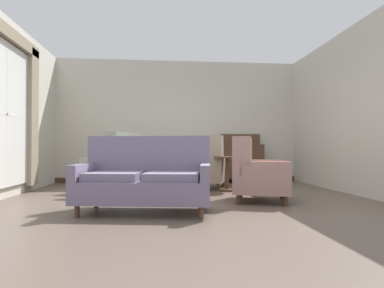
{
  "coord_description": "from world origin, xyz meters",
  "views": [
    {
      "loc": [
        -0.39,
        -4.76,
        0.79
      ],
      "look_at": [
        0.11,
        0.58,
        0.88
      ],
      "focal_mm": 29.81,
      "sensor_mm": 36.0,
      "label": 1
    }
  ],
  "objects_px": {
    "armchair_back_corner": "(115,167)",
    "side_table": "(227,170)",
    "coffee_table": "(177,170)",
    "sideboard": "(242,161)",
    "armchair_far_left": "(256,174)",
    "porcelain_vase": "(179,157)",
    "armchair_foreground_right": "(205,166)",
    "settee": "(145,180)"
  },
  "relations": [
    {
      "from": "armchair_back_corner",
      "to": "side_table",
      "type": "relative_size",
      "value": 1.68
    },
    {
      "from": "coffee_table",
      "to": "sideboard",
      "type": "distance_m",
      "value": 2.7
    },
    {
      "from": "armchair_far_left",
      "to": "side_table",
      "type": "height_order",
      "value": "armchair_far_left"
    },
    {
      "from": "porcelain_vase",
      "to": "armchair_far_left",
      "type": "relative_size",
      "value": 0.3
    },
    {
      "from": "sideboard",
      "to": "coffee_table",
      "type": "bearing_deg",
      "value": -127.61
    },
    {
      "from": "side_table",
      "to": "armchair_foreground_right",
      "type": "bearing_deg",
      "value": 136.39
    },
    {
      "from": "coffee_table",
      "to": "armchair_far_left",
      "type": "distance_m",
      "value": 1.31
    },
    {
      "from": "armchair_foreground_right",
      "to": "armchair_back_corner",
      "type": "distance_m",
      "value": 1.75
    },
    {
      "from": "porcelain_vase",
      "to": "armchair_foreground_right",
      "type": "xyz_separation_m",
      "value": [
        0.57,
        0.93,
        -0.21
      ]
    },
    {
      "from": "settee",
      "to": "armchair_back_corner",
      "type": "xyz_separation_m",
      "value": [
        -0.67,
        2.03,
        0.06
      ]
    },
    {
      "from": "porcelain_vase",
      "to": "armchair_back_corner",
      "type": "relative_size",
      "value": 0.29
    },
    {
      "from": "coffee_table",
      "to": "side_table",
      "type": "distance_m",
      "value": 1.14
    },
    {
      "from": "coffee_table",
      "to": "porcelain_vase",
      "type": "xyz_separation_m",
      "value": [
        0.03,
        0.01,
        0.22
      ]
    },
    {
      "from": "armchair_far_left",
      "to": "armchair_back_corner",
      "type": "relative_size",
      "value": 0.96
    },
    {
      "from": "porcelain_vase",
      "to": "armchair_back_corner",
      "type": "height_order",
      "value": "armchair_back_corner"
    },
    {
      "from": "porcelain_vase",
      "to": "side_table",
      "type": "xyz_separation_m",
      "value": [
        0.94,
        0.58,
        -0.26
      ]
    },
    {
      "from": "porcelain_vase",
      "to": "sideboard",
      "type": "bearing_deg",
      "value": 52.81
    },
    {
      "from": "coffee_table",
      "to": "armchair_back_corner",
      "type": "height_order",
      "value": "armchair_back_corner"
    },
    {
      "from": "settee",
      "to": "side_table",
      "type": "distance_m",
      "value": 2.34
    },
    {
      "from": "armchair_far_left",
      "to": "armchair_back_corner",
      "type": "bearing_deg",
      "value": 76.45
    },
    {
      "from": "sideboard",
      "to": "side_table",
      "type": "bearing_deg",
      "value": -113.61
    },
    {
      "from": "porcelain_vase",
      "to": "sideboard",
      "type": "xyz_separation_m",
      "value": [
        1.61,
        2.12,
        -0.14
      ]
    },
    {
      "from": "settee",
      "to": "side_table",
      "type": "height_order",
      "value": "settee"
    },
    {
      "from": "settee",
      "to": "armchair_foreground_right",
      "type": "bearing_deg",
      "value": 72.66
    },
    {
      "from": "porcelain_vase",
      "to": "armchair_foreground_right",
      "type": "bearing_deg",
      "value": 58.67
    },
    {
      "from": "side_table",
      "to": "coffee_table",
      "type": "bearing_deg",
      "value": -148.57
    },
    {
      "from": "armchair_far_left",
      "to": "sideboard",
      "type": "bearing_deg",
      "value": 7.16
    },
    {
      "from": "armchair_far_left",
      "to": "armchair_foreground_right",
      "type": "bearing_deg",
      "value": 37.28
    },
    {
      "from": "armchair_foreground_right",
      "to": "coffee_table",
      "type": "bearing_deg",
      "value": 77.19
    },
    {
      "from": "porcelain_vase",
      "to": "settee",
      "type": "xyz_separation_m",
      "value": [
        -0.5,
        -1.27,
        -0.26
      ]
    },
    {
      "from": "coffee_table",
      "to": "porcelain_vase",
      "type": "height_order",
      "value": "porcelain_vase"
    },
    {
      "from": "coffee_table",
      "to": "armchair_foreground_right",
      "type": "bearing_deg",
      "value": 57.52
    },
    {
      "from": "sideboard",
      "to": "settee",
      "type": "bearing_deg",
      "value": -121.87
    },
    {
      "from": "porcelain_vase",
      "to": "sideboard",
      "type": "distance_m",
      "value": 2.67
    },
    {
      "from": "armchair_foreground_right",
      "to": "armchair_back_corner",
      "type": "height_order",
      "value": "armchair_back_corner"
    },
    {
      "from": "coffee_table",
      "to": "armchair_foreground_right",
      "type": "distance_m",
      "value": 1.12
    },
    {
      "from": "settee",
      "to": "coffee_table",
      "type": "bearing_deg",
      "value": 78.2
    },
    {
      "from": "coffee_table",
      "to": "porcelain_vase",
      "type": "relative_size",
      "value": 3.04
    },
    {
      "from": "armchair_foreground_right",
      "to": "sideboard",
      "type": "distance_m",
      "value": 1.58
    },
    {
      "from": "coffee_table",
      "to": "armchair_back_corner",
      "type": "bearing_deg",
      "value": 145.81
    },
    {
      "from": "coffee_table",
      "to": "settee",
      "type": "relative_size",
      "value": 0.56
    },
    {
      "from": "armchair_back_corner",
      "to": "side_table",
      "type": "xyz_separation_m",
      "value": [
        2.11,
        -0.18,
        -0.07
      ]
    }
  ]
}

